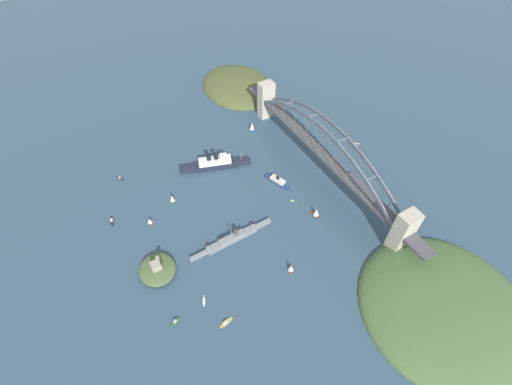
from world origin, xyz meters
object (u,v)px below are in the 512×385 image
object	(u,v)px
small_boat_5	(252,126)
naval_cruiser	(232,238)
harbor_arch_bridge	(323,152)
ocean_liner	(215,163)
small_boat_2	(120,178)
harbor_ferry_steamer	(278,181)
seaplane_taxiing_near_bridge	(355,145)
small_boat_3	(291,268)
small_boat_4	(293,201)
small_boat_0	(112,221)
small_boat_10	(316,212)
fort_island_mid_harbor	(157,269)
small_boat_1	(150,221)
small_boat_6	(204,300)
small_boat_9	(226,323)
small_boat_7	(175,322)
small_boat_8	(172,198)

from	to	relation	value
small_boat_5	naval_cruiser	bearing A→B (deg)	144.07
harbor_arch_bridge	ocean_liner	world-z (taller)	harbor_arch_bridge
naval_cruiser	small_boat_2	distance (m)	146.45
harbor_ferry_steamer	seaplane_taxiing_near_bridge	world-z (taller)	harbor_ferry_steamer
small_boat_3	small_boat_4	bearing A→B (deg)	-35.18
small_boat_2	small_boat_3	world-z (taller)	small_boat_3
small_boat_5	small_boat_0	bearing A→B (deg)	106.14
harbor_arch_bridge	small_boat_2	world-z (taller)	harbor_arch_bridge
naval_cruiser	small_boat_10	distance (m)	84.89
fort_island_mid_harbor	small_boat_1	world-z (taller)	fort_island_mid_harbor
naval_cruiser	small_boat_6	bearing A→B (deg)	130.72
harbor_ferry_steamer	fort_island_mid_harbor	xyz separation A→B (m)	(-37.79, 145.51, 1.48)
fort_island_mid_harbor	small_boat_9	bearing A→B (deg)	-156.42
fort_island_mid_harbor	small_boat_6	world-z (taller)	fort_island_mid_harbor
small_boat_5	small_boat_10	size ratio (longest dim) A/B	1.14
harbor_ferry_steamer	small_boat_1	distance (m)	135.30
ocean_liner	seaplane_taxiing_near_bridge	world-z (taller)	ocean_liner
naval_cruiser	small_boat_7	size ratio (longest dim) A/B	9.60
ocean_liner	small_boat_8	world-z (taller)	ocean_liner
small_boat_5	small_boat_10	xyz separation A→B (m)	(-145.80, 11.30, -0.60)
small_boat_9	small_boat_10	world-z (taller)	small_boat_10
ocean_liner	small_boat_2	bearing A→B (deg)	69.65
harbor_arch_bridge	small_boat_0	distance (m)	220.99
seaplane_taxiing_near_bridge	small_boat_3	xyz separation A→B (m)	(-98.30, 155.58, 2.25)
naval_cruiser	small_boat_0	bearing A→B (deg)	49.64
small_boat_3	small_boat_6	bearing A→B (deg)	80.94
seaplane_taxiing_near_bridge	small_boat_6	world-z (taller)	seaplane_taxiing_near_bridge
small_boat_2	small_boat_6	size ratio (longest dim) A/B	0.99
small_boat_3	small_boat_10	bearing A→B (deg)	-55.20
fort_island_mid_harbor	small_boat_0	xyz separation A→B (m)	(73.52, 20.39, -3.03)
harbor_arch_bridge	small_boat_8	size ratio (longest dim) A/B	28.27
naval_cruiser	fort_island_mid_harbor	size ratio (longest dim) A/B	2.49
seaplane_taxiing_near_bridge	small_boat_3	distance (m)	184.05
seaplane_taxiing_near_bridge	small_boat_7	bearing A→B (deg)	109.44
small_boat_9	ocean_liner	bearing A→B (deg)	-22.89
small_boat_3	small_boat_8	world-z (taller)	small_boat_8
small_boat_9	small_boat_4	bearing A→B (deg)	-55.97
naval_cruiser	small_boat_3	bearing A→B (deg)	-151.31
seaplane_taxiing_near_bridge	small_boat_0	size ratio (longest dim) A/B	0.77
harbor_arch_bridge	small_boat_9	world-z (taller)	harbor_arch_bridge
small_boat_0	small_boat_6	distance (m)	125.63
fort_island_mid_harbor	harbor_arch_bridge	bearing A→B (deg)	-81.20
harbor_arch_bridge	ocean_liner	bearing A→B (deg)	57.99
ocean_liner	small_boat_10	bearing A→B (deg)	-152.91
harbor_ferry_steamer	small_boat_9	bearing A→B (deg)	132.98
harbor_arch_bridge	small_boat_6	distance (m)	188.92
ocean_liner	small_boat_4	size ratio (longest dim) A/B	9.04
small_boat_3	small_boat_2	bearing A→B (deg)	27.93
harbor_arch_bridge	small_boat_5	distance (m)	103.45
small_boat_4	small_boat_9	distance (m)	137.68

